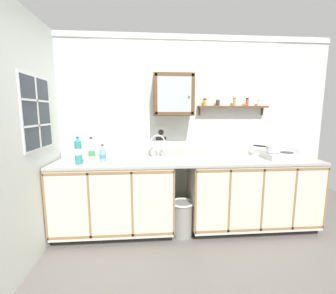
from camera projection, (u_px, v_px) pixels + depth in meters
floor at (192, 243)px, 2.75m from camera, size 6.38×6.38×0.00m
back_wall at (185, 131)px, 3.19m from camera, size 3.98×0.07×2.57m
side_wall_left at (19, 142)px, 2.13m from camera, size 0.05×3.42×2.57m
lower_cabinet_run at (115, 198)px, 2.91m from camera, size 1.47×0.62×0.92m
lower_cabinet_run_right at (251, 194)px, 3.05m from camera, size 1.66×0.62×0.92m
countertop at (189, 161)px, 2.91m from camera, size 3.34×0.65×0.03m
backsplash at (185, 153)px, 3.20m from camera, size 3.34×0.02×0.08m
sink at (159, 161)px, 2.92m from camera, size 0.48×0.44×0.44m
hot_plate_stove at (280, 156)px, 2.99m from camera, size 0.41×0.33×0.08m
saucepan at (272, 149)px, 3.00m from camera, size 0.27×0.27×0.09m
bottle_detergent_teal_0 at (78, 151)px, 2.66m from camera, size 0.08×0.08×0.32m
bottle_water_blue_1 at (103, 154)px, 2.79m from camera, size 0.08×0.08×0.22m
bottle_water_clear_2 at (91, 151)px, 2.81m from camera, size 0.07×0.07×0.30m
wall_cabinet at (173, 95)px, 2.92m from camera, size 0.51×0.34×0.52m
spice_shelf at (232, 106)px, 3.09m from camera, size 0.95×0.14×0.23m
warning_sign at (161, 135)px, 3.14m from camera, size 0.17×0.01×0.25m
window at (37, 113)px, 2.41m from camera, size 0.03×0.62×0.78m
trash_bin at (182, 218)px, 2.89m from camera, size 0.30×0.30×0.44m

